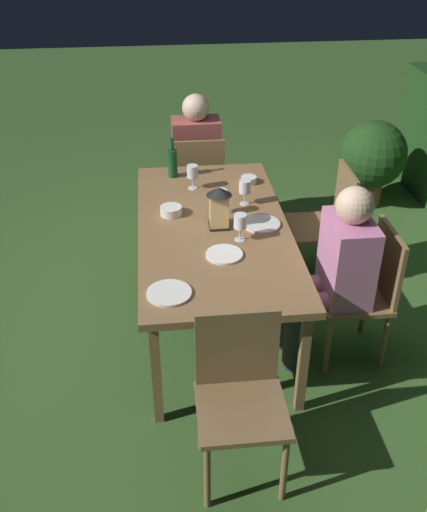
# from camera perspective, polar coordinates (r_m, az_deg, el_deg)

# --- Properties ---
(ground_plane) EXTENTS (16.00, 16.00, 0.00)m
(ground_plane) POSITION_cam_1_polar(r_m,az_deg,el_deg) (4.05, -0.00, -6.09)
(ground_plane) COLOR #385B28
(dining_table) EXTENTS (1.84, 0.92, 0.73)m
(dining_table) POSITION_cam_1_polar(r_m,az_deg,el_deg) (3.67, -0.00, 2.19)
(dining_table) COLOR olive
(dining_table) RESTS_ON ground
(chair_head_near) EXTENTS (0.40, 0.42, 0.87)m
(chair_head_near) POSITION_cam_1_polar(r_m,az_deg,el_deg) (4.79, -1.50, 7.24)
(chair_head_near) COLOR brown
(chair_head_near) RESTS_ON ground
(person_in_rust) EXTENTS (0.48, 0.38, 1.15)m
(person_in_rust) POSITION_cam_1_polar(r_m,az_deg,el_deg) (4.90, -1.72, 9.81)
(person_in_rust) COLOR #9E4C47
(person_in_rust) RESTS_ON ground
(chair_side_right_a) EXTENTS (0.42, 0.40, 0.87)m
(chair_side_right_a) POSITION_cam_1_polar(r_m,az_deg,el_deg) (4.27, 10.87, 3.35)
(chair_side_right_a) COLOR brown
(chair_side_right_a) RESTS_ON ground
(chair_head_far) EXTENTS (0.40, 0.42, 0.87)m
(chair_head_far) POSITION_cam_1_polar(r_m,az_deg,el_deg) (2.86, 2.56, -12.95)
(chair_head_far) COLOR brown
(chair_head_far) RESTS_ON ground
(chair_side_right_b) EXTENTS (0.42, 0.40, 0.87)m
(chair_side_right_b) POSITION_cam_1_polar(r_m,az_deg,el_deg) (3.61, 14.33, -3.03)
(chair_side_right_b) COLOR brown
(chair_side_right_b) RESTS_ON ground
(person_in_pink) EXTENTS (0.38, 0.47, 1.15)m
(person_in_pink) POSITION_cam_1_polar(r_m,az_deg,el_deg) (3.47, 11.62, -1.22)
(person_in_pink) COLOR #C675A3
(person_in_pink) RESTS_ON ground
(lantern_centerpiece) EXTENTS (0.15, 0.15, 0.27)m
(lantern_centerpiece) POSITION_cam_1_polar(r_m,az_deg,el_deg) (3.57, 0.53, 4.92)
(lantern_centerpiece) COLOR black
(lantern_centerpiece) RESTS_ON dining_table
(green_bottle_on_table) EXTENTS (0.07, 0.07, 0.29)m
(green_bottle_on_table) POSITION_cam_1_polar(r_m,az_deg,el_deg) (4.25, -3.97, 8.99)
(green_bottle_on_table) COLOR #144723
(green_bottle_on_table) RESTS_ON dining_table
(wine_glass_a) EXTENTS (0.08, 0.08, 0.17)m
(wine_glass_a) POSITION_cam_1_polar(r_m,az_deg,el_deg) (3.85, 3.03, 6.58)
(wine_glass_a) COLOR silver
(wine_glass_a) RESTS_ON dining_table
(wine_glass_b) EXTENTS (0.08, 0.08, 0.17)m
(wine_glass_b) POSITION_cam_1_polar(r_m,az_deg,el_deg) (4.06, -2.04, 8.03)
(wine_glass_b) COLOR silver
(wine_glass_b) RESTS_ON dining_table
(wine_glass_c) EXTENTS (0.08, 0.08, 0.17)m
(wine_glass_c) POSITION_cam_1_polar(r_m,az_deg,el_deg) (3.72, 0.74, 5.65)
(wine_glass_c) COLOR silver
(wine_glass_c) RESTS_ON dining_table
(wine_glass_d) EXTENTS (0.08, 0.08, 0.17)m
(wine_glass_d) POSITION_cam_1_polar(r_m,az_deg,el_deg) (3.44, 2.59, 3.24)
(wine_glass_d) COLOR silver
(wine_glass_d) RESTS_ON dining_table
(plate_a) EXTENTS (0.21, 0.21, 0.01)m
(plate_a) POSITION_cam_1_polar(r_m,az_deg,el_deg) (3.35, 1.04, 0.15)
(plate_a) COLOR white
(plate_a) RESTS_ON dining_table
(plate_b) EXTENTS (0.23, 0.23, 0.01)m
(plate_b) POSITION_cam_1_polar(r_m,az_deg,el_deg) (3.05, -4.30, -3.58)
(plate_b) COLOR white
(plate_b) RESTS_ON dining_table
(plate_c) EXTENTS (0.23, 0.23, 0.01)m
(plate_c) POSITION_cam_1_polar(r_m,az_deg,el_deg) (3.66, 4.64, 3.10)
(plate_c) COLOR silver
(plate_c) RESTS_ON dining_table
(bowl_olives) EXTENTS (0.11, 0.11, 0.05)m
(bowl_olives) POSITION_cam_1_polar(r_m,az_deg,el_deg) (4.19, 3.42, 7.36)
(bowl_olives) COLOR silver
(bowl_olives) RESTS_ON dining_table
(bowl_bread) EXTENTS (0.14, 0.14, 0.06)m
(bowl_bread) POSITION_cam_1_polar(r_m,az_deg,el_deg) (3.77, -4.11, 4.41)
(bowl_bread) COLOR silver
(bowl_bread) RESTS_ON dining_table
(potted_plant_by_hedge) EXTENTS (0.59, 0.59, 0.78)m
(potted_plant_by_hedge) POSITION_cam_1_polar(r_m,az_deg,el_deg) (5.48, 15.08, 9.22)
(potted_plant_by_hedge) COLOR brown
(potted_plant_by_hedge) RESTS_ON ground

